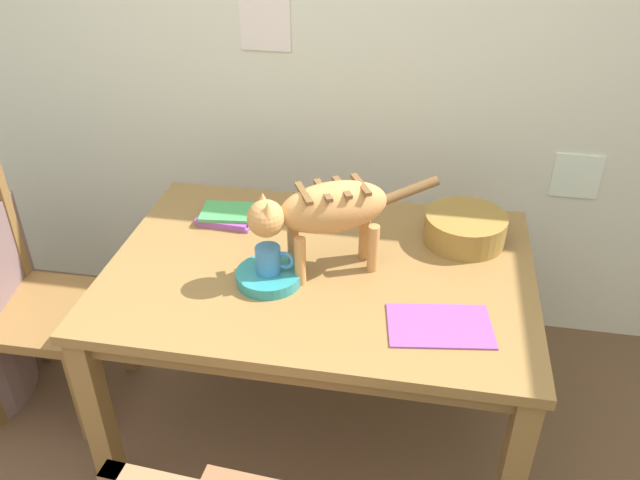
% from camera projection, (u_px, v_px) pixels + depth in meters
% --- Properties ---
extents(wall_rear, '(5.02, 0.11, 2.50)m').
position_uv_depth(wall_rear, '(319.00, 36.00, 2.51)').
color(wall_rear, silver).
rests_on(wall_rear, ground_plane).
extents(dining_table, '(1.36, 0.95, 0.73)m').
position_uv_depth(dining_table, '(320.00, 287.00, 2.15)').
color(dining_table, olive).
rests_on(dining_table, ground_plane).
extents(cat, '(0.56, 0.33, 0.31)m').
position_uv_depth(cat, '(325.00, 211.00, 1.97)').
color(cat, tan).
rests_on(cat, dining_table).
extents(saucer_bowl, '(0.21, 0.21, 0.04)m').
position_uv_depth(saucer_bowl, '(269.00, 276.00, 2.03)').
color(saucer_bowl, teal).
rests_on(saucer_bowl, dining_table).
extents(coffee_mug, '(0.12, 0.08, 0.09)m').
position_uv_depth(coffee_mug, '(269.00, 260.00, 1.99)').
color(coffee_mug, '#377BBA').
rests_on(coffee_mug, saucer_bowl).
extents(magazine, '(0.32, 0.23, 0.01)m').
position_uv_depth(magazine, '(440.00, 326.00, 1.85)').
color(magazine, purple).
rests_on(magazine, dining_table).
extents(book_stack, '(0.21, 0.16, 0.04)m').
position_uv_depth(book_stack, '(228.00, 216.00, 2.34)').
color(book_stack, '#925396').
rests_on(book_stack, dining_table).
extents(wicker_basket, '(0.27, 0.27, 0.10)m').
position_uv_depth(wicker_basket, '(465.00, 228.00, 2.21)').
color(wicker_basket, olive).
rests_on(wicker_basket, dining_table).
extents(wooden_chair_near, '(0.43, 0.43, 0.92)m').
position_uv_depth(wooden_chair_near, '(34.00, 305.00, 2.39)').
color(wooden_chair_near, olive).
rests_on(wooden_chair_near, ground_plane).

